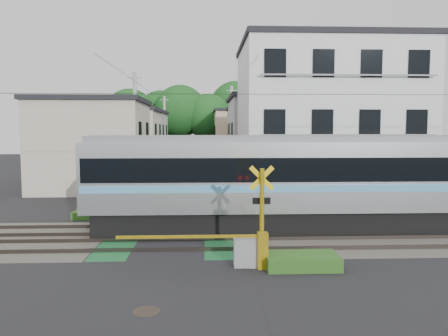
{
  "coord_description": "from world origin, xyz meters",
  "views": [
    {
      "loc": [
        1.3,
        -16.58,
        4.16
      ],
      "look_at": [
        2.21,
        5.0,
        2.27
      ],
      "focal_mm": 35.0,
      "sensor_mm": 36.0,
      "label": 1
    }
  ],
  "objects_px": {
    "apartment_block": "(325,122)",
    "manhole_cover": "(146,312)",
    "pedestrian": "(209,165)",
    "commuter_train": "(318,180)",
    "crossing_signal_near": "(248,244)",
    "crossing_signal_far": "(122,204)"
  },
  "relations": [
    {
      "from": "commuter_train",
      "to": "manhole_cover",
      "type": "xyz_separation_m",
      "value": [
        -6.01,
        -8.06,
        -2.07
      ]
    },
    {
      "from": "crossing_signal_near",
      "to": "apartment_block",
      "type": "bearing_deg",
      "value": 65.78
    },
    {
      "from": "commuter_train",
      "to": "crossing_signal_far",
      "type": "height_order",
      "value": "commuter_train"
    },
    {
      "from": "commuter_train",
      "to": "pedestrian",
      "type": "xyz_separation_m",
      "value": [
        -4.31,
        23.28,
        -1.2
      ]
    },
    {
      "from": "pedestrian",
      "to": "manhole_cover",
      "type": "distance_m",
      "value": 31.41
    },
    {
      "from": "crossing_signal_near",
      "to": "crossing_signal_far",
      "type": "relative_size",
      "value": 1.0
    },
    {
      "from": "apartment_block",
      "to": "pedestrian",
      "type": "distance_m",
      "value": 16.91
    },
    {
      "from": "crossing_signal_near",
      "to": "manhole_cover",
      "type": "height_order",
      "value": "crossing_signal_near"
    },
    {
      "from": "crossing_signal_far",
      "to": "pedestrian",
      "type": "xyz_separation_m",
      "value": [
        4.23,
        20.83,
        0.17
      ]
    },
    {
      "from": "crossing_signal_near",
      "to": "manhole_cover",
      "type": "distance_m",
      "value": 4.22
    },
    {
      "from": "apartment_block",
      "to": "manhole_cover",
      "type": "relative_size",
      "value": 15.7
    },
    {
      "from": "crossing_signal_far",
      "to": "manhole_cover",
      "type": "xyz_separation_m",
      "value": [
        2.52,
        -10.52,
        -0.7
      ]
    },
    {
      "from": "crossing_signal_near",
      "to": "pedestrian",
      "type": "xyz_separation_m",
      "value": [
        -0.94,
        28.14,
        0.17
      ]
    },
    {
      "from": "pedestrian",
      "to": "commuter_train",
      "type": "bearing_deg",
      "value": 102.55
    },
    {
      "from": "commuter_train",
      "to": "crossing_signal_far",
      "type": "bearing_deg",
      "value": 163.96
    },
    {
      "from": "crossing_signal_near",
      "to": "commuter_train",
      "type": "bearing_deg",
      "value": 55.3
    },
    {
      "from": "apartment_block",
      "to": "pedestrian",
      "type": "height_order",
      "value": "apartment_block"
    },
    {
      "from": "commuter_train",
      "to": "apartment_block",
      "type": "height_order",
      "value": "apartment_block"
    },
    {
      "from": "pedestrian",
      "to": "apartment_block",
      "type": "bearing_deg",
      "value": 116.65
    },
    {
      "from": "pedestrian",
      "to": "manhole_cover",
      "type": "height_order",
      "value": "pedestrian"
    },
    {
      "from": "apartment_block",
      "to": "manhole_cover",
      "type": "xyz_separation_m",
      "value": [
        -8.56,
        -16.36,
        -4.64
      ]
    },
    {
      "from": "apartment_block",
      "to": "crossing_signal_near",
      "type": "bearing_deg",
      "value": -114.22
    }
  ]
}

